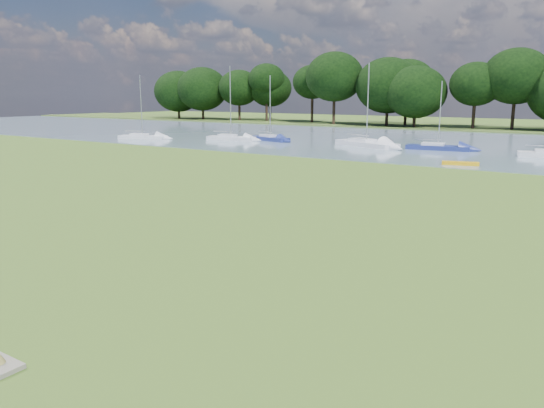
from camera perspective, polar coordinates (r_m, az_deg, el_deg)
The scene contains 9 objects.
ground at distance 22.02m, azimuth 0.23°, elevation -2.55°, with size 220.00×220.00×0.00m, color olive.
river at distance 61.23m, azimuth 22.38°, elevation 5.80°, with size 220.00×40.00×0.10m, color gray.
far_bank at distance 90.78m, azimuth 26.15°, elevation 7.15°, with size 220.00×20.00×0.40m, color #4C6626.
kayak at distance 43.41m, azimuth 19.60°, elevation 4.14°, with size 2.73×0.64×0.27m, color #E2A30E.
sailboat_0 at distance 62.97m, azimuth -4.49°, elevation 7.24°, with size 5.96×2.72×8.51m.
sailboat_2 at distance 62.41m, azimuth -0.24°, elevation 7.21°, with size 5.64×3.04×7.45m.
sailboat_4 at distance 54.55m, azimuth 17.36°, elevation 5.99°, with size 6.18×2.44×6.59m.
sailboat_6 at distance 66.67m, azimuth -13.80°, elevation 7.15°, with size 5.97×3.57×7.58m.
sailboat_7 at distance 56.44m, azimuth 10.05°, elevation 6.58°, with size 7.84×5.09×8.44m.
Camera 1 is at (11.66, -17.86, 5.45)m, focal length 35.00 mm.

